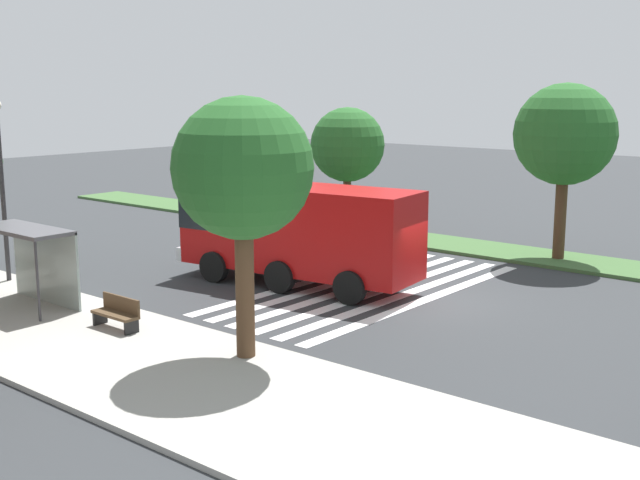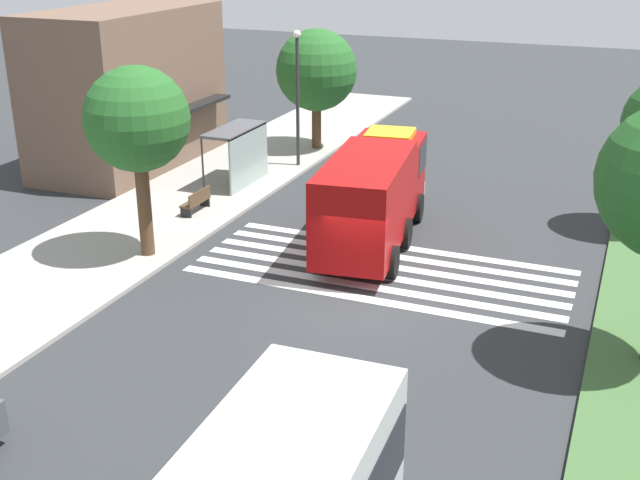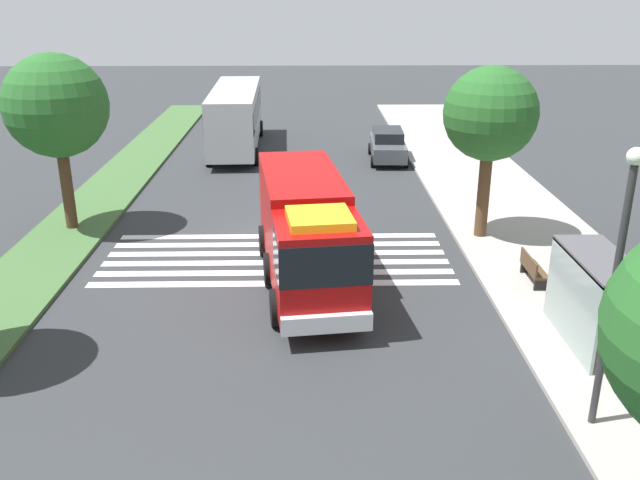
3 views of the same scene
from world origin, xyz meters
TOP-DOWN VIEW (x-y plane):
  - ground_plane at (0.00, 0.00)m, footprint 120.00×120.00m
  - sidewalk at (0.00, 9.69)m, footprint 60.00×5.69m
  - crosswalk at (2.59, 0.00)m, footprint 4.95×12.32m
  - fire_truck at (5.07, 1.12)m, footprint 9.07×3.57m
  - bus_stop_shelter at (9.09, 8.51)m, footprint 3.50×1.40m
  - bench_near_shelter at (5.09, 8.48)m, footprint 1.60×0.50m
  - street_lamp at (12.72, 7.45)m, footprint 0.36×0.36m
  - storefront_building at (10.29, 14.98)m, footprint 9.81×5.70m
  - sidewalk_tree_far_west at (0.68, 7.85)m, footprint 3.47×3.47m
  - sidewalk_tree_center at (15.98, 7.85)m, footprint 4.01×4.01m

SIDE VIEW (x-z plane):
  - ground_plane at x=0.00m, z-range 0.00..0.00m
  - crosswalk at x=2.59m, z-range 0.00..0.01m
  - sidewalk at x=0.00m, z-range 0.00..0.14m
  - bench_near_shelter at x=5.09m, z-range 0.14..1.04m
  - bus_stop_shelter at x=9.09m, z-range 0.66..3.12m
  - fire_truck at x=5.07m, z-range 0.23..3.70m
  - storefront_building at x=10.29m, z-range 0.00..7.26m
  - street_lamp at x=12.72m, z-range 0.70..6.92m
  - sidewalk_tree_center at x=15.98m, z-range 1.08..7.01m
  - sidewalk_tree_far_west at x=0.68m, z-range 1.58..8.04m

